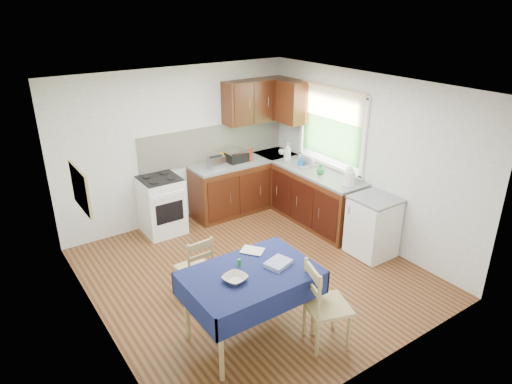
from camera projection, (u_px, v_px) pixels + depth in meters
floor at (253, 273)px, 6.20m from camera, size 4.20×4.20×0.00m
ceiling at (252, 87)px, 5.22m from camera, size 4.00×4.20×0.02m
wall_back at (179, 146)px, 7.30m from camera, size 4.00×0.02×2.50m
wall_front at (383, 261)px, 4.12m from camera, size 4.00×0.02×2.50m
wall_left at (91, 230)px, 4.67m from camera, size 0.02×4.20×2.50m
wall_right at (364, 158)px, 6.75m from camera, size 0.02×4.20×2.50m
base_cabinets at (277, 192)px, 7.69m from camera, size 1.90×2.30×0.86m
worktop_back at (244, 161)px, 7.76m from camera, size 1.90×0.60×0.04m
worktop_right at (318, 173)px, 7.23m from camera, size 0.60×1.70×0.04m
worktop_corner at (275, 154)px, 8.10m from camera, size 0.60×0.60×0.04m
splashback at (215, 143)px, 7.65m from camera, size 2.70×0.02×0.60m
upper_cabinets at (267, 101)px, 7.63m from camera, size 1.20×0.85×0.70m
stove at (162, 205)px, 7.12m from camera, size 0.60×0.61×0.92m
window at (332, 122)px, 7.11m from camera, size 0.04×1.48×1.26m
fridge at (373, 226)px, 6.50m from camera, size 0.58×0.60×0.89m
corkboard at (81, 189)px, 4.77m from camera, size 0.04×0.62×0.47m
dining_table at (251, 281)px, 4.76m from camera, size 1.36×0.92×0.83m
chair_far at (196, 266)px, 5.50m from camera, size 0.40×0.40×0.86m
chair_near at (323, 303)px, 4.74m from camera, size 0.55×0.55×0.99m
toaster at (216, 162)px, 7.37m from camera, size 0.27×0.17×0.21m
sandwich_press at (236, 156)px, 7.65m from camera, size 0.33×0.29×0.19m
sauce_bottle at (251, 155)px, 7.66m from camera, size 0.05×0.05×0.23m
yellow_packet at (223, 156)px, 7.70m from camera, size 0.13×0.10×0.15m
dish_rack at (306, 164)px, 7.49m from camera, size 0.37×0.28×0.18m
kettle at (349, 177)px, 6.68m from camera, size 0.17×0.17×0.29m
cup at (282, 152)px, 8.00m from camera, size 0.15×0.15×0.09m
soap_bottle_a at (287, 152)px, 7.64m from camera, size 0.15×0.15×0.32m
soap_bottle_b at (301, 161)px, 7.42m from camera, size 0.10×0.10×0.18m
soap_bottle_c at (320, 169)px, 7.11m from camera, size 0.13×0.13×0.16m
plate_bowl at (235, 279)px, 4.56m from camera, size 0.29×0.29×0.06m
book at (250, 255)px, 5.02m from camera, size 0.29×0.30×0.02m
spice_jar at (239, 263)px, 4.81m from camera, size 0.04×0.04×0.08m
tea_towel at (278, 263)px, 4.83m from camera, size 0.31×0.28×0.05m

